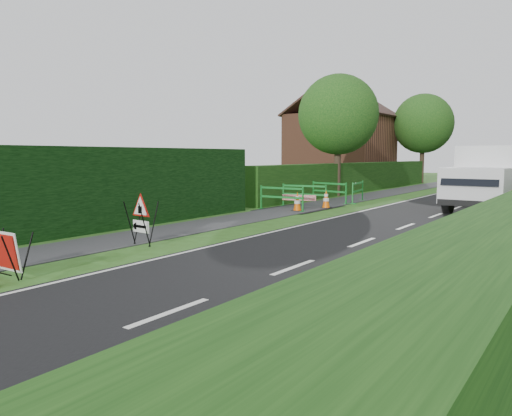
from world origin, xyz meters
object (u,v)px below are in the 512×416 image
Objects in this scene: works_van at (489,177)px; triangle_sign at (140,215)px; red_rect_sign at (2,251)px; hatchback_car at (480,182)px.

triangle_sign is at bearing -110.16° from works_van.
red_rect_sign is 0.18× the size of works_van.
triangle_sign reaches higher than red_rect_sign.
red_rect_sign is at bearing -78.84° from triangle_sign.
triangle_sign is 0.28× the size of hatchback_car.
works_van is at bearing 72.58° from triangle_sign.
triangle_sign is 0.19× the size of works_van.
hatchback_car reaches higher than red_rect_sign.
triangle_sign is at bearing 95.28° from red_rect_sign.
hatchback_car is at bearing 104.70° from works_van.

